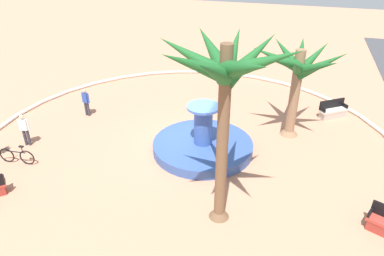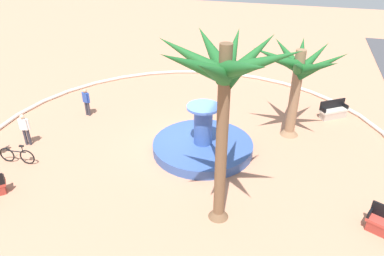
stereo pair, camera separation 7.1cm
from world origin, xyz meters
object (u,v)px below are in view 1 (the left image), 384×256
Objects in this scene: bicycle_red_frame at (17,156)px; person_cyclist_photo at (86,101)px; fountain at (203,145)px; palm_tree_near_fountain at (298,69)px; bench_east at (333,112)px; person_cyclist_helmet at (25,128)px; palm_tree_by_curb at (225,80)px.

person_cyclist_photo is at bearing 175.03° from bicycle_red_frame.
palm_tree_near_fountain reaches higher than fountain.
bench_east is 16.27m from bicycle_red_frame.
bicycle_red_frame is (8.87, -13.64, 0.04)m from bench_east.
fountain is at bearing 103.45° from person_cyclist_helmet.
bench_east is (-5.45, 6.00, 0.02)m from fountain.
person_cyclist_helmet is 1.02× the size of person_cyclist_photo.
bench_east is at bearing 132.26° from fountain.
palm_tree_near_fountain is 7.46m from palm_tree_by_curb.
person_cyclist_helmet is 3.81m from person_cyclist_photo.
bench_east is at bearing 123.03° from bicycle_red_frame.
palm_tree_by_curb is at bearing 85.57° from bicycle_red_frame.
person_cyclist_photo is (-5.10, 0.44, 0.51)m from bicycle_red_frame.
palm_tree_near_fountain is at bearing 163.48° from palm_tree_by_curb.
fountain reaches higher than person_cyclist_photo.
fountain is 2.95× the size of person_cyclist_photo.
fountain is 2.98× the size of bench_east.
fountain is at bearing -53.64° from palm_tree_near_fountain.
palm_tree_near_fountain reaches higher than bicycle_red_frame.
fountain is 7.42m from person_cyclist_photo.
palm_tree_by_curb is at bearing 77.78° from person_cyclist_helmet.
fountain is at bearing -157.32° from palm_tree_by_curb.
person_cyclist_helmet reaches higher than bicycle_red_frame.
palm_tree_by_curb is at bearing 22.68° from fountain.
palm_tree_near_fountain is 2.73× the size of bicycle_red_frame.
bicycle_red_frame is 1.66m from person_cyclist_helmet.
bicycle_red_frame is 5.14m from person_cyclist_photo.
person_cyclist_photo is at bearing -103.11° from fountain.
fountain is at bearing -47.74° from bench_east.
person_cyclist_helmet is (4.77, -12.07, -2.59)m from palm_tree_near_fountain.
person_cyclist_photo is at bearing 163.62° from person_cyclist_helmet.
person_cyclist_helmet reaches higher than person_cyclist_photo.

